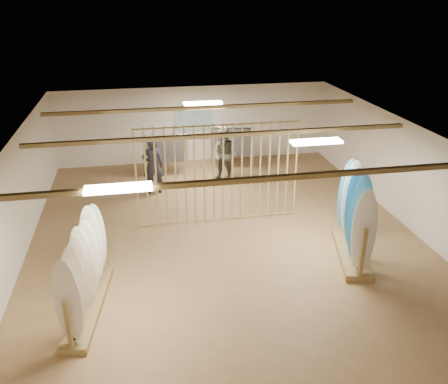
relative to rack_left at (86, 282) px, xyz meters
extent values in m
plane|color=#947148|center=(3.32, 2.70, -0.65)|extent=(12.00, 12.00, 0.00)
plane|color=gray|center=(3.32, 2.70, 2.15)|extent=(12.00, 12.00, 0.00)
plane|color=silver|center=(3.32, 8.70, 0.75)|extent=(12.00, 0.00, 12.00)
plane|color=silver|center=(3.32, -3.30, 0.75)|extent=(12.00, 0.00, 12.00)
plane|color=silver|center=(-1.68, 2.70, 0.75)|extent=(0.00, 12.00, 12.00)
plane|color=silver|center=(8.32, 2.70, 0.75)|extent=(0.00, 12.00, 12.00)
cube|color=olive|center=(3.32, 2.70, 2.07)|extent=(9.50, 6.12, 0.10)
cube|color=white|center=(3.32, 2.70, 2.09)|extent=(1.20, 0.35, 0.06)
cylinder|color=tan|center=(1.12, 3.50, 0.75)|extent=(0.05, 0.05, 2.78)
cylinder|color=tan|center=(1.38, 3.50, 0.75)|extent=(0.05, 0.05, 2.78)
cylinder|color=tan|center=(1.64, 3.50, 0.75)|extent=(0.05, 0.05, 2.78)
cylinder|color=tan|center=(1.90, 3.50, 0.75)|extent=(0.05, 0.05, 2.78)
cylinder|color=tan|center=(2.16, 3.50, 0.75)|extent=(0.05, 0.05, 2.78)
cylinder|color=tan|center=(2.42, 3.50, 0.75)|extent=(0.05, 0.05, 2.78)
cylinder|color=tan|center=(2.68, 3.50, 0.75)|extent=(0.05, 0.05, 2.78)
cylinder|color=tan|center=(2.93, 3.50, 0.75)|extent=(0.05, 0.05, 2.78)
cylinder|color=tan|center=(3.19, 3.50, 0.75)|extent=(0.05, 0.05, 2.78)
cylinder|color=tan|center=(3.45, 3.50, 0.75)|extent=(0.05, 0.05, 2.78)
cylinder|color=tan|center=(3.71, 3.50, 0.75)|extent=(0.05, 0.05, 2.78)
cylinder|color=tan|center=(3.97, 3.50, 0.75)|extent=(0.05, 0.05, 2.78)
cylinder|color=tan|center=(4.23, 3.50, 0.75)|extent=(0.05, 0.05, 2.78)
cylinder|color=tan|center=(4.49, 3.50, 0.75)|extent=(0.05, 0.05, 2.78)
cylinder|color=tan|center=(4.75, 3.50, 0.75)|extent=(0.05, 0.05, 2.78)
cylinder|color=tan|center=(5.01, 3.50, 0.75)|extent=(0.05, 0.05, 2.78)
cylinder|color=tan|center=(5.26, 3.50, 0.75)|extent=(0.05, 0.05, 2.78)
cylinder|color=tan|center=(5.52, 3.50, 0.75)|extent=(0.05, 0.05, 2.78)
cube|color=teal|center=(3.32, 8.68, 0.95)|extent=(1.40, 0.03, 0.90)
cube|color=olive|center=(0.00, 0.00, -0.58)|extent=(0.92, 2.76, 0.14)
cylinder|color=black|center=(0.00, 0.00, 0.30)|extent=(0.41, 2.64, 0.01)
ellipsoid|color=silver|center=(-0.17, -1.14, 0.37)|extent=(0.46, 0.12, 1.76)
ellipsoid|color=silver|center=(-0.11, -0.76, 0.37)|extent=(0.46, 0.12, 1.76)
ellipsoid|color=silver|center=(-0.06, -0.38, 0.37)|extent=(0.46, 0.12, 1.76)
ellipsoid|color=silver|center=(0.00, 0.00, 0.37)|extent=(0.46, 0.12, 1.76)
ellipsoid|color=white|center=(0.06, 0.38, 0.37)|extent=(0.46, 0.12, 1.76)
ellipsoid|color=white|center=(0.11, 0.76, 0.37)|extent=(0.46, 0.12, 1.76)
ellipsoid|color=white|center=(0.17, 1.14, 0.37)|extent=(0.46, 0.12, 1.76)
cube|color=olive|center=(6.14, 0.95, -0.57)|extent=(1.18, 2.40, 0.17)
cylinder|color=black|center=(6.14, 0.95, 0.45)|extent=(0.59, 2.20, 0.01)
ellipsoid|color=white|center=(5.90, 0.02, 0.54)|extent=(0.53, 0.20, 2.05)
ellipsoid|color=#2D8CD1|center=(6.02, 0.49, 0.54)|extent=(0.53, 0.20, 2.05)
ellipsoid|color=#2D8CD1|center=(6.14, 0.95, 0.54)|extent=(0.53, 0.20, 2.05)
ellipsoid|color=silver|center=(6.27, 1.42, 0.54)|extent=(0.53, 0.20, 2.05)
ellipsoid|color=#2D8CD1|center=(6.39, 1.88, 0.54)|extent=(0.53, 0.20, 2.05)
cylinder|color=silver|center=(2.18, 7.24, 0.79)|extent=(1.40, 0.07, 0.03)
cube|color=#222227|center=(2.18, 7.24, 0.32)|extent=(1.31, 0.38, 0.85)
cylinder|color=silver|center=(2.18, 7.24, 0.09)|extent=(0.03, 0.03, 1.50)
cylinder|color=silver|center=(4.55, 7.51, 0.89)|extent=(1.45, 0.40, 0.03)
cube|color=#222227|center=(4.55, 7.51, 0.39)|extent=(1.43, 0.71, 0.91)
cylinder|color=silver|center=(4.55, 7.51, 0.15)|extent=(0.03, 0.03, 1.60)
imported|color=#222229|center=(1.66, 5.82, 0.39)|extent=(0.78, 0.55, 2.09)
imported|color=#3E3A2F|center=(4.05, 6.33, 0.40)|extent=(1.29, 1.24, 2.10)
camera|label=1|loc=(1.21, -8.32, 5.36)|focal=38.00mm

